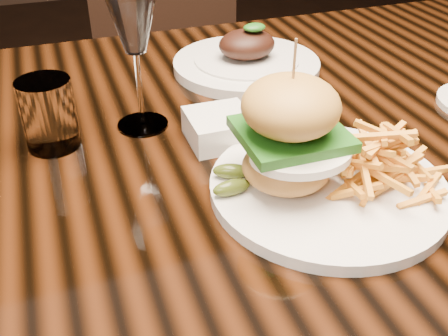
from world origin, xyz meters
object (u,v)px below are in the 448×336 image
object	(u,v)px
burger_plate	(329,157)
wine_glass	(133,21)
dining_table	(218,179)
far_dish	(246,61)
chair_far	(172,48)

from	to	relation	value
burger_plate	wine_glass	bearing A→B (deg)	138.24
burger_plate	dining_table	bearing A→B (deg)	126.05
dining_table	far_dish	distance (m)	0.25
wine_glass	far_dish	bearing A→B (deg)	33.04
dining_table	far_dish	size ratio (longest dim) A/B	6.23
chair_far	wine_glass	bearing A→B (deg)	-102.14
dining_table	wine_glass	size ratio (longest dim) A/B	7.66
dining_table	wine_glass	world-z (taller)	wine_glass
burger_plate	chair_far	distance (m)	1.10
wine_glass	chair_far	size ratio (longest dim) A/B	0.22
burger_plate	far_dish	bearing A→B (deg)	95.10
dining_table	chair_far	size ratio (longest dim) A/B	1.68
burger_plate	chair_far	world-z (taller)	chair_far
dining_table	burger_plate	world-z (taller)	burger_plate
dining_table	chair_far	world-z (taller)	chair_far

